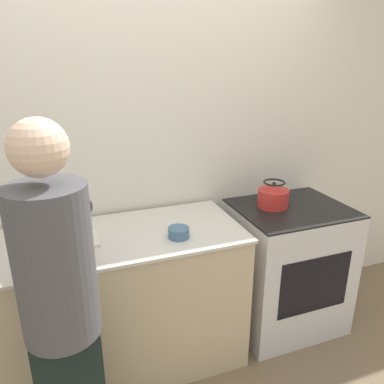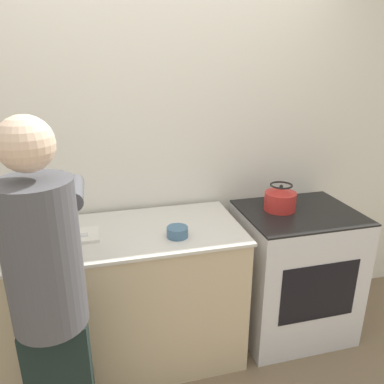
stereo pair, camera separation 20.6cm
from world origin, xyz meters
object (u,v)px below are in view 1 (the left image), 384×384
at_px(cutting_board, 65,243).
at_px(knife, 62,243).
at_px(kettle, 273,196).
at_px(oven, 286,267).
at_px(bowl_prep, 179,233).
at_px(person, 60,302).

height_order(cutting_board, knife, knife).
bearing_deg(knife, kettle, 1.56).
bearing_deg(oven, bowl_prep, -171.53).
distance_m(oven, knife, 1.56).
distance_m(knife, kettle, 1.37).
xyz_separation_m(knife, bowl_prep, (0.63, -0.11, 0.01)).
xyz_separation_m(oven, person, (-1.52, -0.55, 0.46)).
distance_m(oven, bowl_prep, 0.99).
bearing_deg(kettle, person, -156.30).
bearing_deg(knife, bowl_prep, -11.80).
relative_size(oven, bowl_prep, 7.49).
bearing_deg(bowl_prep, knife, 169.89).
distance_m(knife, bowl_prep, 0.64).
distance_m(person, cutting_board, 0.56).
relative_size(knife, bowl_prep, 2.04).
height_order(kettle, bowl_prep, kettle).
bearing_deg(oven, cutting_board, 179.78).
distance_m(cutting_board, kettle, 1.36).
bearing_deg(person, cutting_board, 85.70).
bearing_deg(kettle, knife, -176.75).
xyz_separation_m(cutting_board, bowl_prep, (0.62, -0.13, 0.02)).
height_order(oven, kettle, kettle).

